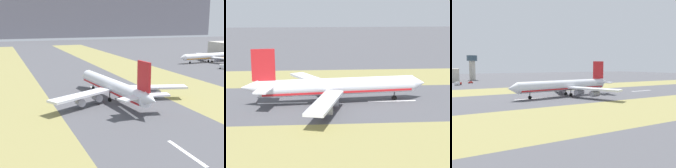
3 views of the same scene
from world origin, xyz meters
TOP-DOWN VIEW (x-y plane):
  - ground_plane at (0.00, 0.00)m, footprint 800.00×800.00m
  - grass_median_west at (-45.00, 0.00)m, footprint 40.00×600.00m
  - grass_median_east at (45.00, 0.00)m, footprint 40.00×600.00m
  - centreline_dash_near at (0.00, -55.80)m, footprint 1.20×18.00m
  - centreline_dash_mid at (0.00, -15.80)m, footprint 1.20×18.00m
  - centreline_dash_far at (0.00, 24.20)m, footprint 1.20×18.00m
  - airplane_main_jet at (1.32, 2.31)m, footprint 63.78×67.20m
  - airplane_parked_apron at (119.04, 89.88)m, footprint 55.89×53.29m
  - service_truck at (105.86, 56.69)m, footprint 5.56×6.00m
  - mountain_ridge at (0.00, 520.00)m, footprint 800.00×120.00m

SIDE VIEW (x-z plane):
  - ground_plane at x=0.00m, z-range 0.00..0.00m
  - grass_median_west at x=-45.00m, z-range 0.00..0.01m
  - grass_median_east at x=45.00m, z-range 0.00..0.01m
  - centreline_dash_near at x=0.00m, z-range 0.00..0.01m
  - centreline_dash_mid at x=0.00m, z-range 0.00..0.01m
  - centreline_dash_far at x=0.00m, z-range 0.00..0.01m
  - service_truck at x=105.86m, z-range 0.12..3.22m
  - airplane_parked_apron at x=119.04m, z-range -3.39..13.41m
  - airplane_main_jet at x=1.32m, z-range -4.08..16.12m
  - mountain_ridge at x=0.00m, z-range 0.00..83.62m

